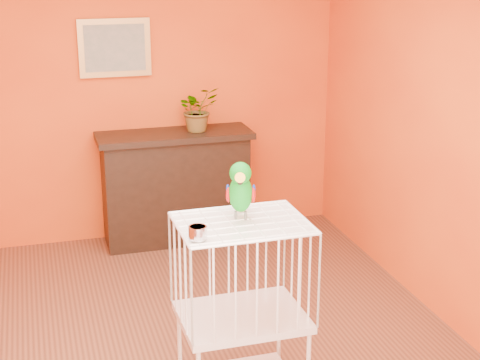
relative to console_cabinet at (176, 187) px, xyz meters
name	(u,v)px	position (x,y,z in m)	size (l,w,h in m)	color
ground	(169,359)	(-0.46, -2.01, -0.51)	(4.50, 4.50, 0.00)	brown
room_shell	(162,124)	(-0.46, -2.01, 1.07)	(4.50, 4.50, 4.50)	#EA5716
console_cabinet	(176,187)	(0.00, 0.00, 0.00)	(1.37, 0.49, 1.02)	black
potted_plant	(197,113)	(0.22, 0.03, 0.66)	(0.36, 0.39, 0.31)	#26722D
framed_picture	(115,48)	(-0.46, 0.21, 1.24)	(0.62, 0.04, 0.50)	#BD8743
birdcage	(242,308)	(-0.11, -2.53, 0.07)	(0.73, 0.56, 1.11)	white
feed_cup	(198,233)	(-0.41, -2.71, 0.64)	(0.10, 0.10, 0.07)	silver
parrot	(241,190)	(-0.11, -2.48, 0.78)	(0.19, 0.31, 0.35)	#59544C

